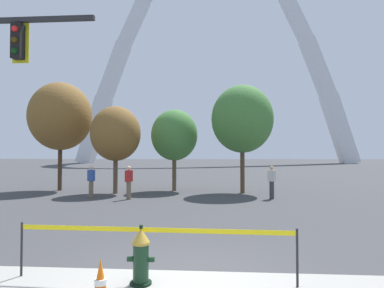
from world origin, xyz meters
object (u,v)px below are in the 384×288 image
fire_hydrant (141,256)px  pedestrian_walking_right (129,182)px  monument_arch (213,59)px  pedestrian_standing_center (272,182)px  traffic_cone_by_hydrant (100,286)px  pedestrian_walking_left (91,181)px

fire_hydrant → pedestrian_walking_right: bearing=106.0°
monument_arch → pedestrian_walking_right: size_ratio=39.02×
pedestrian_standing_center → pedestrian_walking_right: same height
traffic_cone_by_hydrant → pedestrian_walking_right: bearing=102.9°
monument_arch → pedestrian_walking_right: bearing=-93.5°
fire_hydrant → pedestrian_walking_left: (-4.87, 10.49, 0.35)m
pedestrian_standing_center → pedestrian_walking_right: size_ratio=1.00×
pedestrian_standing_center → monument_arch: bearing=93.2°
pedestrian_walking_right → fire_hydrant: bearing=-74.0°
fire_hydrant → monument_arch: monument_arch is taller
pedestrian_standing_center → pedestrian_walking_right: bearing=-174.4°
monument_arch → pedestrian_standing_center: 62.41m
fire_hydrant → pedestrian_standing_center: 11.51m
fire_hydrant → pedestrian_standing_center: (3.92, 10.82, 0.35)m
fire_hydrant → pedestrian_walking_left: pedestrian_walking_left is taller
traffic_cone_by_hydrant → pedestrian_walking_left: (-4.53, 11.49, 0.46)m
pedestrian_walking_left → pedestrian_standing_center: bearing=2.1°
monument_arch → pedestrian_walking_left: bearing=-95.4°
pedestrian_walking_right → monument_arch: bearing=86.5°
traffic_cone_by_hydrant → pedestrian_walking_right: (-2.56, 11.14, 0.46)m
fire_hydrant → monument_arch: bearing=89.5°
traffic_cone_by_hydrant → monument_arch: monument_arch is taller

